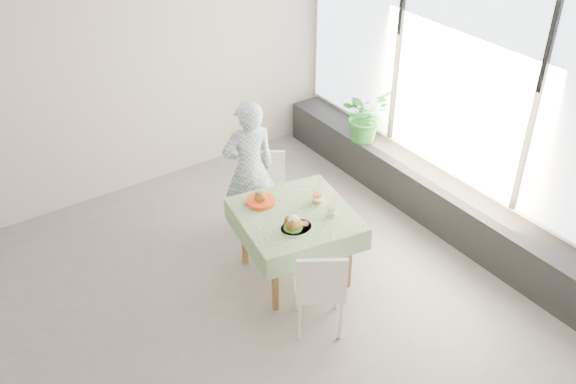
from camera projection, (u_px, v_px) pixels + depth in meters
floor at (211, 316)px, 5.91m from camera, size 6.00×6.00×0.00m
ceiling at (184, 17)px, 4.36m from camera, size 6.00×6.00×0.00m
wall_back at (89, 84)px, 6.85m from camera, size 6.00×0.02×2.80m
wall_right at (460, 98)px, 6.56m from camera, size 0.02×5.00×2.80m
window_pane at (461, 76)px, 6.40m from camera, size 0.01×4.80×2.18m
window_ledge at (432, 197)px, 7.10m from camera, size 0.40×4.80×0.50m
cafe_table at (295, 237)px, 6.15m from camera, size 1.20×1.20×0.74m
chair_far at (266, 209)px, 6.87m from camera, size 0.57×0.57×0.88m
chair_near at (319, 302)px, 5.66m from camera, size 0.59×0.59×0.90m
diner at (249, 169)px, 6.61m from camera, size 0.63×0.48×1.53m
main_dish at (295, 225)px, 5.75m from camera, size 0.31×0.31×0.16m
juice_cup_orange at (317, 197)px, 6.10m from camera, size 0.10×0.10×0.29m
juice_cup_lemonade at (332, 210)px, 5.93m from camera, size 0.09×0.09×0.26m
second_dish at (261, 200)px, 6.11m from camera, size 0.28×0.28×0.13m
potted_plant at (365, 115)px, 7.52m from camera, size 0.63×0.57×0.64m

